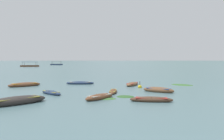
{
  "coord_description": "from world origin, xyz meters",
  "views": [
    {
      "loc": [
        -2.55,
        -5.36,
        3.24
      ],
      "look_at": [
        3.42,
        49.48,
        0.8
      ],
      "focal_mm": 36.49,
      "sensor_mm": 36.0,
      "label": 1
    }
  ],
  "objects_px": {
    "rowboat_5": "(17,101)",
    "rowboat_8": "(100,97)",
    "rowboat_6": "(151,100)",
    "ferry_2": "(30,66)",
    "rowboat_4": "(158,90)",
    "rowboat_7": "(51,93)",
    "rowboat_1": "(113,91)",
    "rowboat_2": "(80,83)",
    "rowboat_3": "(25,85)",
    "rowboat_0": "(132,84)",
    "mooring_buoy": "(140,87)",
    "ferry_0": "(57,64)"
  },
  "relations": [
    {
      "from": "rowboat_5",
      "to": "rowboat_8",
      "type": "relative_size",
      "value": 1.45
    },
    {
      "from": "rowboat_6",
      "to": "ferry_2",
      "type": "height_order",
      "value": "ferry_2"
    },
    {
      "from": "rowboat_4",
      "to": "rowboat_7",
      "type": "distance_m",
      "value": 10.59
    },
    {
      "from": "rowboat_1",
      "to": "ferry_2",
      "type": "relative_size",
      "value": 0.38
    },
    {
      "from": "rowboat_6",
      "to": "rowboat_7",
      "type": "distance_m",
      "value": 9.64
    },
    {
      "from": "rowboat_2",
      "to": "rowboat_3",
      "type": "distance_m",
      "value": 6.98
    },
    {
      "from": "rowboat_6",
      "to": "rowboat_7",
      "type": "height_order",
      "value": "rowboat_6"
    },
    {
      "from": "rowboat_5",
      "to": "rowboat_0",
      "type": "bearing_deg",
      "value": 45.64
    },
    {
      "from": "rowboat_1",
      "to": "ferry_2",
      "type": "height_order",
      "value": "ferry_2"
    },
    {
      "from": "rowboat_7",
      "to": "rowboat_8",
      "type": "relative_size",
      "value": 0.95
    },
    {
      "from": "rowboat_3",
      "to": "mooring_buoy",
      "type": "relative_size",
      "value": 4.62
    },
    {
      "from": "rowboat_1",
      "to": "rowboat_2",
      "type": "distance_m",
      "value": 9.12
    },
    {
      "from": "rowboat_8",
      "to": "ferry_0",
      "type": "height_order",
      "value": "ferry_0"
    },
    {
      "from": "rowboat_0",
      "to": "rowboat_8",
      "type": "xyz_separation_m",
      "value": [
        -4.69,
        -9.57,
        0.0
      ]
    },
    {
      "from": "rowboat_3",
      "to": "rowboat_4",
      "type": "relative_size",
      "value": 1.25
    },
    {
      "from": "rowboat_2",
      "to": "rowboat_7",
      "type": "xyz_separation_m",
      "value": [
        -2.45,
        -8.77,
        -0.02
      ]
    },
    {
      "from": "rowboat_7",
      "to": "rowboat_8",
      "type": "height_order",
      "value": "rowboat_8"
    },
    {
      "from": "ferry_2",
      "to": "rowboat_6",
      "type": "bearing_deg",
      "value": -71.23
    },
    {
      "from": "rowboat_6",
      "to": "rowboat_8",
      "type": "distance_m",
      "value": 4.29
    },
    {
      "from": "rowboat_3",
      "to": "rowboat_4",
      "type": "distance_m",
      "value": 16.28
    },
    {
      "from": "rowboat_4",
      "to": "rowboat_6",
      "type": "height_order",
      "value": "rowboat_4"
    },
    {
      "from": "ferry_0",
      "to": "rowboat_1",
      "type": "bearing_deg",
      "value": -80.03
    },
    {
      "from": "rowboat_2",
      "to": "rowboat_4",
      "type": "height_order",
      "value": "rowboat_4"
    },
    {
      "from": "rowboat_8",
      "to": "ferry_0",
      "type": "xyz_separation_m",
      "value": [
        -20.48,
        128.71,
        0.28
      ]
    },
    {
      "from": "rowboat_5",
      "to": "ferry_2",
      "type": "relative_size",
      "value": 0.53
    },
    {
      "from": "rowboat_0",
      "to": "rowboat_2",
      "type": "height_order",
      "value": "rowboat_0"
    },
    {
      "from": "rowboat_0",
      "to": "rowboat_7",
      "type": "bearing_deg",
      "value": -144.75
    },
    {
      "from": "rowboat_1",
      "to": "rowboat_5",
      "type": "distance_m",
      "value": 9.22
    },
    {
      "from": "rowboat_4",
      "to": "ferry_0",
      "type": "bearing_deg",
      "value": 102.01
    },
    {
      "from": "rowboat_7",
      "to": "mooring_buoy",
      "type": "height_order",
      "value": "mooring_buoy"
    },
    {
      "from": "rowboat_4",
      "to": "ferry_0",
      "type": "relative_size",
      "value": 0.42
    },
    {
      "from": "rowboat_2",
      "to": "ferry_0",
      "type": "height_order",
      "value": "ferry_0"
    },
    {
      "from": "ferry_0",
      "to": "mooring_buoy",
      "type": "distance_m",
      "value": 124.25
    },
    {
      "from": "rowboat_1",
      "to": "ferry_0",
      "type": "xyz_separation_m",
      "value": [
        -22.01,
        125.22,
        0.33
      ]
    },
    {
      "from": "rowboat_0",
      "to": "mooring_buoy",
      "type": "bearing_deg",
      "value": -80.63
    },
    {
      "from": "rowboat_1",
      "to": "rowboat_4",
      "type": "bearing_deg",
      "value": -0.08
    },
    {
      "from": "rowboat_5",
      "to": "ferry_2",
      "type": "distance_m",
      "value": 98.01
    },
    {
      "from": "rowboat_0",
      "to": "ferry_0",
      "type": "relative_size",
      "value": 0.46
    },
    {
      "from": "rowboat_1",
      "to": "rowboat_4",
      "type": "relative_size",
      "value": 0.98
    },
    {
      "from": "rowboat_4",
      "to": "ferry_2",
      "type": "relative_size",
      "value": 0.39
    },
    {
      "from": "rowboat_0",
      "to": "rowboat_6",
      "type": "distance_m",
      "value": 11.22
    },
    {
      "from": "rowboat_2",
      "to": "rowboat_7",
      "type": "height_order",
      "value": "rowboat_2"
    },
    {
      "from": "rowboat_0",
      "to": "mooring_buoy",
      "type": "height_order",
      "value": "mooring_buoy"
    },
    {
      "from": "rowboat_6",
      "to": "ferry_2",
      "type": "xyz_separation_m",
      "value": [
        -32.46,
        95.52,
        0.29
      ]
    },
    {
      "from": "rowboat_0",
      "to": "ferry_2",
      "type": "height_order",
      "value": "ferry_2"
    },
    {
      "from": "rowboat_3",
      "to": "rowboat_6",
      "type": "distance_m",
      "value": 17.27
    },
    {
      "from": "rowboat_0",
      "to": "rowboat_3",
      "type": "height_order",
      "value": "rowboat_3"
    },
    {
      "from": "rowboat_5",
      "to": "rowboat_6",
      "type": "relative_size",
      "value": 1.26
    },
    {
      "from": "ferry_2",
      "to": "mooring_buoy",
      "type": "xyz_separation_m",
      "value": [
        33.59,
        -86.77,
        -0.35
      ]
    },
    {
      "from": "rowboat_3",
      "to": "rowboat_6",
      "type": "height_order",
      "value": "rowboat_3"
    }
  ]
}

